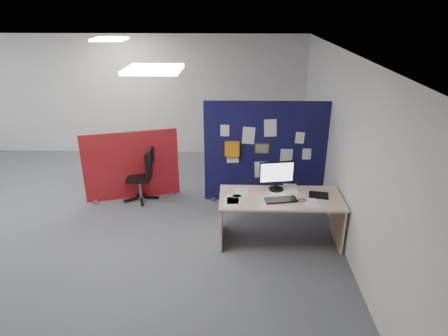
{
  "coord_description": "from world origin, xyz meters",
  "views": [
    {
      "loc": [
        2.88,
        -5.41,
        3.38
      ],
      "look_at": [
        2.74,
        0.18,
        1.0
      ],
      "focal_mm": 32.0,
      "sensor_mm": 36.0,
      "label": 1
    }
  ],
  "objects_px": {
    "monitor_main": "(277,174)",
    "office_chair": "(144,172)",
    "navy_divider": "(267,153)",
    "main_desk": "(280,206)",
    "red_divider": "(132,166)"
  },
  "relations": [
    {
      "from": "main_desk",
      "to": "monitor_main",
      "type": "distance_m",
      "value": 0.47
    },
    {
      "from": "main_desk",
      "to": "monitor_main",
      "type": "bearing_deg",
      "value": 103.84
    },
    {
      "from": "main_desk",
      "to": "red_divider",
      "type": "bearing_deg",
      "value": 152.19
    },
    {
      "from": "navy_divider",
      "to": "main_desk",
      "type": "bearing_deg",
      "value": -84.86
    },
    {
      "from": "main_desk",
      "to": "red_divider",
      "type": "distance_m",
      "value": 2.85
    },
    {
      "from": "navy_divider",
      "to": "monitor_main",
      "type": "relative_size",
      "value": 4.22
    },
    {
      "from": "navy_divider",
      "to": "monitor_main",
      "type": "distance_m",
      "value": 1.1
    },
    {
      "from": "monitor_main",
      "to": "red_divider",
      "type": "relative_size",
      "value": 0.32
    },
    {
      "from": "red_divider",
      "to": "office_chair",
      "type": "relative_size",
      "value": 1.7
    },
    {
      "from": "monitor_main",
      "to": "office_chair",
      "type": "bearing_deg",
      "value": 145.73
    },
    {
      "from": "navy_divider",
      "to": "monitor_main",
      "type": "height_order",
      "value": "navy_divider"
    },
    {
      "from": "monitor_main",
      "to": "office_chair",
      "type": "height_order",
      "value": "monitor_main"
    },
    {
      "from": "navy_divider",
      "to": "red_divider",
      "type": "height_order",
      "value": "navy_divider"
    },
    {
      "from": "main_desk",
      "to": "red_divider",
      "type": "xyz_separation_m",
      "value": [
        -2.52,
        1.33,
        0.06
      ]
    },
    {
      "from": "red_divider",
      "to": "office_chair",
      "type": "xyz_separation_m",
      "value": [
        0.24,
        -0.08,
        -0.08
      ]
    }
  ]
}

